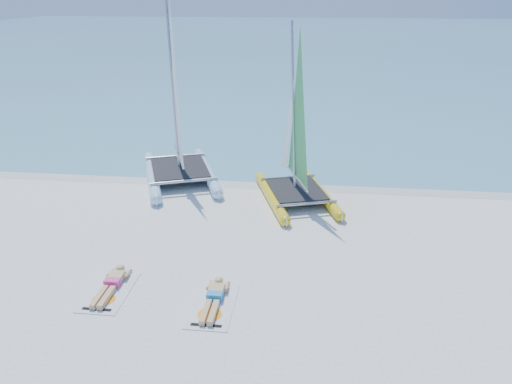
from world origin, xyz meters
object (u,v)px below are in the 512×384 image
catamaran_blue (177,124)px  sunbather_b (214,297)px  towel_a (109,292)px  sunbather_a (112,284)px  catamaran_yellow (294,143)px  towel_b (213,306)px

catamaran_blue → sunbather_b: 8.84m
towel_a → sunbather_b: size_ratio=1.07×
towel_a → sunbather_a: sunbather_a is taller
catamaran_yellow → sunbather_a: size_ratio=3.55×
catamaran_blue → towel_b: 9.04m
catamaran_blue → towel_b: catamaran_blue is taller
catamaran_blue → sunbather_b: size_ratio=4.22×
sunbather_a → catamaran_yellow: bearing=57.5°
catamaran_yellow → towel_a: catamaran_yellow is taller
towel_a → towel_b: (2.64, -0.29, 0.00)m
catamaran_yellow → sunbather_b: size_ratio=3.55×
catamaran_yellow → sunbather_a: bearing=-140.1°
towel_a → catamaran_blue: bearing=92.2°
sunbather_a → towel_b: bearing=-10.4°
towel_b → catamaran_blue: bearing=109.6°
sunbather_a → catamaran_blue: bearing=92.2°
catamaran_yellow → catamaran_blue: bearing=147.2°
catamaran_blue → sunbather_b: (2.95, -8.08, -2.05)m
towel_a → towel_b: size_ratio=1.00×
catamaran_yellow → towel_b: 7.48m
towel_a → sunbather_a: (0.00, 0.19, 0.11)m
sunbather_a → towel_b: size_ratio=0.93×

